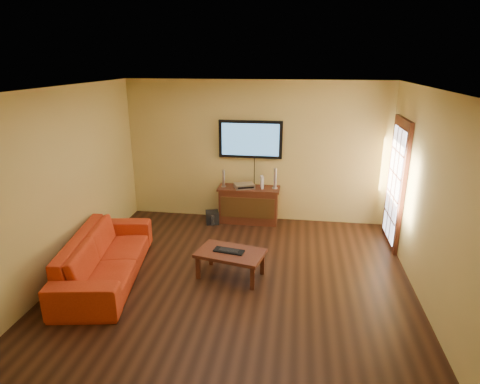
% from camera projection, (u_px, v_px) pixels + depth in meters
% --- Properties ---
extents(ground_plane, '(5.00, 5.00, 0.00)m').
position_uv_depth(ground_plane, '(235.00, 282.00, 5.77)').
color(ground_plane, black).
rests_on(ground_plane, ground).
extents(room_walls, '(5.00, 5.00, 5.00)m').
position_uv_depth(room_walls, '(241.00, 158.00, 5.83)').
color(room_walls, tan).
rests_on(room_walls, ground).
extents(french_door, '(0.07, 1.02, 2.22)m').
position_uv_depth(french_door, '(396.00, 185.00, 6.70)').
color(french_door, '#421B0F').
rests_on(french_door, ground).
extents(media_console, '(1.18, 0.45, 0.70)m').
position_uv_depth(media_console, '(249.00, 205.00, 7.80)').
color(media_console, '#421B0F').
rests_on(media_console, ground).
extents(television, '(1.21, 0.08, 0.71)m').
position_uv_depth(television, '(250.00, 139.00, 7.58)').
color(television, black).
rests_on(television, ground).
extents(coffee_table, '(1.05, 0.76, 0.40)m').
position_uv_depth(coffee_table, '(231.00, 255.00, 5.82)').
color(coffee_table, '#421B0F').
rests_on(coffee_table, ground).
extents(sofa, '(1.05, 2.37, 0.89)m').
position_uv_depth(sofa, '(105.00, 249.00, 5.77)').
color(sofa, red).
rests_on(sofa, ground).
extents(speaker_left, '(0.09, 0.09, 0.34)m').
position_uv_depth(speaker_left, '(224.00, 179.00, 7.69)').
color(speaker_left, silver).
rests_on(speaker_left, media_console).
extents(speaker_right, '(0.11, 0.11, 0.40)m').
position_uv_depth(speaker_right, '(275.00, 179.00, 7.58)').
color(speaker_right, silver).
rests_on(speaker_right, media_console).
extents(av_receiver, '(0.43, 0.37, 0.08)m').
position_uv_depth(av_receiver, '(244.00, 186.00, 7.66)').
color(av_receiver, silver).
rests_on(av_receiver, media_console).
extents(game_console, '(0.08, 0.17, 0.23)m').
position_uv_depth(game_console, '(262.00, 182.00, 7.63)').
color(game_console, white).
rests_on(game_console, media_console).
extents(subwoofer, '(0.30, 0.30, 0.24)m').
position_uv_depth(subwoofer, '(212.00, 217.00, 7.80)').
color(subwoofer, black).
rests_on(subwoofer, ground).
extents(bottle, '(0.08, 0.08, 0.22)m').
position_uv_depth(bottle, '(213.00, 220.00, 7.69)').
color(bottle, white).
rests_on(bottle, ground).
extents(keyboard, '(0.46, 0.24, 0.03)m').
position_uv_depth(keyboard, '(229.00, 251.00, 5.81)').
color(keyboard, black).
rests_on(keyboard, coffee_table).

